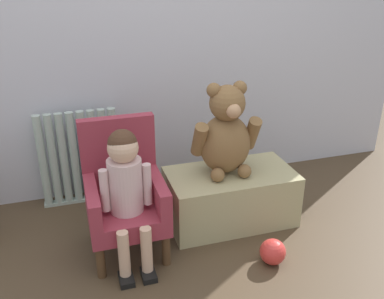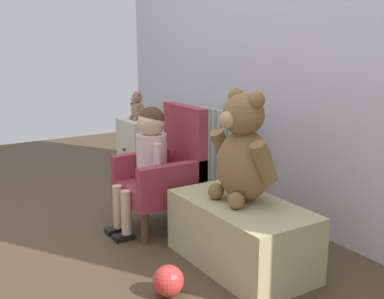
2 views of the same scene
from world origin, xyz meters
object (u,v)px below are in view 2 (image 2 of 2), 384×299
object	(u,v)px
child_armchair	(166,173)
toy_ball	(168,281)
small_dresser	(141,150)
low_bench	(241,234)
large_teddy_bear	(243,153)
child_figure	(148,152)
small_teddy_bear	(137,107)
radiator	(223,157)

from	to	relation	value
child_armchair	toy_ball	distance (m)	0.83
toy_ball	small_dresser	bearing A→B (deg)	157.45
low_bench	toy_ball	bearing A→B (deg)	-81.79
small_dresser	large_teddy_bear	distance (m)	1.54
child_figure	small_teddy_bear	bearing A→B (deg)	157.30
large_teddy_bear	toy_ball	size ratio (longest dim) A/B	3.92
small_teddy_bear	large_teddy_bear	bearing A→B (deg)	-6.79
small_teddy_bear	toy_ball	bearing A→B (deg)	-22.00
radiator	large_teddy_bear	world-z (taller)	large_teddy_bear
child_figure	large_teddy_bear	distance (m)	0.63
low_bench	large_teddy_bear	world-z (taller)	large_teddy_bear
small_dresser	toy_ball	size ratio (longest dim) A/B	3.51
radiator	small_teddy_bear	world-z (taller)	small_teddy_bear
child_figure	small_teddy_bear	world-z (taller)	child_figure
small_dresser	child_armchair	distance (m)	0.94
child_figure	large_teddy_bear	size ratio (longest dim) A/B	1.34
small_dresser	low_bench	world-z (taller)	small_dresser
small_dresser	radiator	bearing A→B (deg)	20.47
toy_ball	low_bench	bearing A→B (deg)	98.21
child_armchair	child_figure	bearing A→B (deg)	-90.00
radiator	child_figure	distance (m)	0.70
child_armchair	large_teddy_bear	xyz separation A→B (m)	(0.60, 0.09, 0.23)
radiator	low_bench	world-z (taller)	radiator
child_armchair	small_teddy_bear	distance (m)	0.97
large_teddy_bear	small_teddy_bear	bearing A→B (deg)	173.21
toy_ball	child_figure	bearing A→B (deg)	158.93
large_teddy_bear	toy_ball	xyz separation A→B (m)	(0.09, -0.46, -0.48)
child_figure	low_bench	distance (m)	0.72
child_figure	low_bench	xyz separation A→B (m)	(0.63, 0.17, -0.30)
toy_ball	radiator	bearing A→B (deg)	133.80
child_armchair	child_figure	size ratio (longest dim) A/B	0.99
low_bench	toy_ball	xyz separation A→B (m)	(0.06, -0.44, -0.09)
radiator	low_bench	bearing A→B (deg)	-30.53
child_figure	low_bench	world-z (taller)	child_figure
child_figure	low_bench	size ratio (longest dim) A/B	0.97
child_armchair	large_teddy_bear	distance (m)	0.64
small_teddy_bear	toy_ball	world-z (taller)	small_teddy_bear
child_figure	small_teddy_bear	distance (m)	0.98
small_dresser	child_figure	bearing A→B (deg)	-23.67
small_teddy_bear	child_figure	bearing A→B (deg)	-22.70
child_armchair	small_teddy_bear	world-z (taller)	child_armchair
toy_ball	large_teddy_bear	bearing A→B (deg)	101.43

